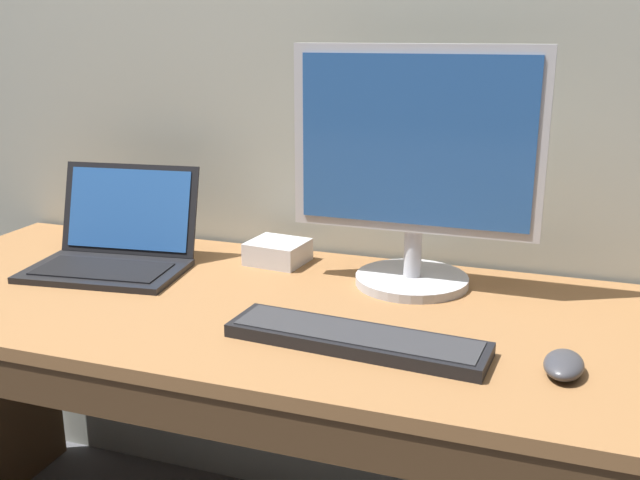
% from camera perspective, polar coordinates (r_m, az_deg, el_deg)
% --- Properties ---
extents(desk, '(1.77, 0.71, 0.72)m').
position_cam_1_polar(desk, '(1.52, -3.63, -11.75)').
color(desk, olive).
rests_on(desk, ground).
extents(laptop_black, '(0.37, 0.32, 0.22)m').
position_cam_1_polar(laptop_black, '(1.72, -16.08, -0.70)').
color(laptop_black, black).
rests_on(laptop_black, desk).
extents(external_monitor, '(0.52, 0.24, 0.50)m').
position_cam_1_polar(external_monitor, '(1.49, 7.53, 5.78)').
color(external_monitor, '#B7B7BC').
rests_on(external_monitor, desk).
extents(wired_keyboard, '(0.47, 0.15, 0.03)m').
position_cam_1_polar(wired_keyboard, '(1.26, 2.87, -7.86)').
color(wired_keyboard, black).
rests_on(wired_keyboard, desk).
extents(computer_mouse, '(0.07, 0.11, 0.03)m').
position_cam_1_polar(computer_mouse, '(1.22, 18.78, -9.35)').
color(computer_mouse, '#38383D').
rests_on(computer_mouse, desk).
extents(external_drive_box, '(0.14, 0.13, 0.05)m').
position_cam_1_polar(external_drive_box, '(1.70, -3.37, -0.94)').
color(external_drive_box, silver).
rests_on(external_drive_box, desk).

